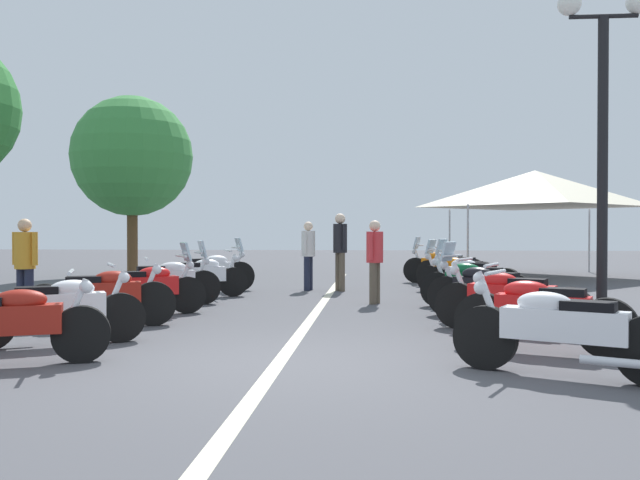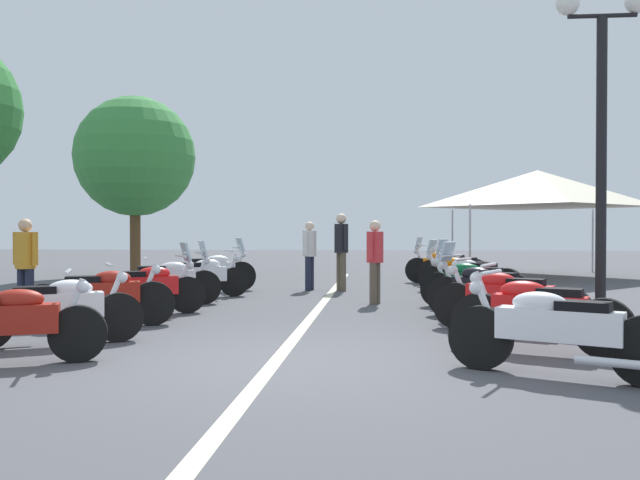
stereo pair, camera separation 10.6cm
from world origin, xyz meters
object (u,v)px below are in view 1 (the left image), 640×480
object	(u,v)px
motorcycle_right_row_2	(510,299)
motorcycle_left_row_4	(165,281)
motorcycle_right_row_4	(474,283)
motorcycle_left_row_0	(4,323)
motorcycle_left_row_6	(210,271)
street_lamp_twin_globe	(603,98)
motorcycle_left_row_1	(58,309)
motorcycle_left_row_2	(102,296)
bystander_2	(308,250)
motorcycle_right_row_5	(471,277)
motorcycle_left_row_3	(145,288)
motorcycle_right_row_0	(562,329)
motorcycle_right_row_6	(460,273)
bystander_3	(25,260)
motorcycle_right_row_8	(443,265)
roadside_tree_0	(132,157)
event_tent	(535,189)
motorcycle_right_row_3	(486,289)
motorcycle_left_row_5	(199,276)
motorcycle_right_row_1	(541,312)
bystander_0	(375,255)
motorcycle_right_row_7	(455,269)
bystander_1	(340,245)

from	to	relation	value
motorcycle_right_row_2	motorcycle_left_row_4	bearing A→B (deg)	0.28
motorcycle_right_row_4	motorcycle_left_row_0	bearing A→B (deg)	65.55
motorcycle_left_row_6	street_lamp_twin_globe	xyz separation A→B (m)	(-5.59, -6.82, 2.71)
motorcycle_left_row_1	motorcycle_left_row_4	world-z (taller)	motorcycle_left_row_4
motorcycle_left_row_2	motorcycle_right_row_2	xyz separation A→B (m)	(0.03, -5.76, 0.00)
bystander_2	motorcycle_right_row_5	bearing A→B (deg)	-13.61
motorcycle_left_row_3	motorcycle_right_row_0	world-z (taller)	motorcycle_left_row_3
motorcycle_right_row_6	bystander_3	distance (m)	8.86
motorcycle_left_row_6	bystander_3	world-z (taller)	bystander_3
motorcycle_left_row_2	motorcycle_right_row_8	xyz separation A→B (m)	(8.48, -5.67, 0.02)
motorcycle_left_row_4	roadside_tree_0	xyz separation A→B (m)	(7.91, 3.53, 3.18)
motorcycle_left_row_6	event_tent	world-z (taller)	event_tent
motorcycle_right_row_2	motorcycle_left_row_3	bearing A→B (deg)	12.49
bystander_3	street_lamp_twin_globe	bearing A→B (deg)	104.42
motorcycle_right_row_0	roadside_tree_0	bearing A→B (deg)	-29.57
motorcycle_right_row_3	motorcycle_left_row_1	bearing A→B (deg)	60.67
motorcycle_left_row_5	roadside_tree_0	distance (m)	8.06
motorcycle_right_row_1	motorcycle_right_row_5	xyz separation A→B (m)	(5.77, -0.00, 0.01)
event_tent	motorcycle_right_row_1	bearing A→B (deg)	167.44
motorcycle_right_row_2	bystander_3	xyz separation A→B (m)	(0.94, 7.43, 0.46)
bystander_0	bystander_2	world-z (taller)	bystander_2
motorcycle_right_row_7	bystander_0	world-z (taller)	bystander_0
motorcycle_left_row_0	motorcycle_right_row_0	xyz separation A→B (m)	(-0.04, -5.57, 0.01)
street_lamp_twin_globe	bystander_2	size ratio (longest dim) A/B	2.90
motorcycle_left_row_3	bystander_2	world-z (taller)	bystander_2
motorcycle_right_row_7	street_lamp_twin_globe	size ratio (longest dim) A/B	0.40
motorcycle_right_row_8	street_lamp_twin_globe	xyz separation A→B (m)	(-8.43, -1.32, 2.71)
motorcycle_left_row_1	motorcycle_right_row_7	distance (m)	10.44
motorcycle_left_row_0	motorcycle_right_row_5	size ratio (longest dim) A/B	1.10
roadside_tree_0	motorcycle_right_row_2	bearing A→B (deg)	-139.11
motorcycle_left_row_1	street_lamp_twin_globe	size ratio (longest dim) A/B	0.41
motorcycle_right_row_5	motorcycle_right_row_2	bearing A→B (deg)	118.25
motorcycle_left_row_2	roadside_tree_0	xyz separation A→B (m)	(10.72, 3.50, 3.18)
motorcycle_right_row_5	event_tent	bearing A→B (deg)	-82.89
motorcycle_right_row_6	street_lamp_twin_globe	xyz separation A→B (m)	(-5.72, -1.21, 2.73)
motorcycle_right_row_7	street_lamp_twin_globe	distance (m)	7.72
motorcycle_right_row_2	bystander_1	world-z (taller)	bystander_1
motorcycle_left_row_4	street_lamp_twin_globe	distance (m)	7.96
motorcycle_left_row_3	bystander_3	distance (m)	1.93
motorcycle_right_row_2	motorcycle_right_row_8	size ratio (longest dim) A/B	0.96
motorcycle_right_row_1	bystander_2	xyz separation A→B (m)	(7.76, 3.45, 0.47)
motorcycle_left_row_5	roadside_tree_0	xyz separation A→B (m)	(6.37, 3.77, 3.19)
motorcycle_left_row_0	street_lamp_twin_globe	world-z (taller)	street_lamp_twin_globe
bystander_3	motorcycle_left_row_3	bearing A→B (deg)	123.45
motorcycle_left_row_6	motorcycle_right_row_0	xyz separation A→B (m)	(-8.46, -5.52, -0.02)
motorcycle_left_row_4	motorcycle_right_row_5	xyz separation A→B (m)	(1.43, -5.78, 0.01)
motorcycle_right_row_0	bystander_0	xyz separation A→B (m)	(6.31, 1.79, 0.47)
bystander_1	roadside_tree_0	distance (m)	8.46
motorcycle_right_row_7	street_lamp_twin_globe	world-z (taller)	street_lamp_twin_globe
motorcycle_left_row_3	motorcycle_right_row_6	world-z (taller)	motorcycle_left_row_3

